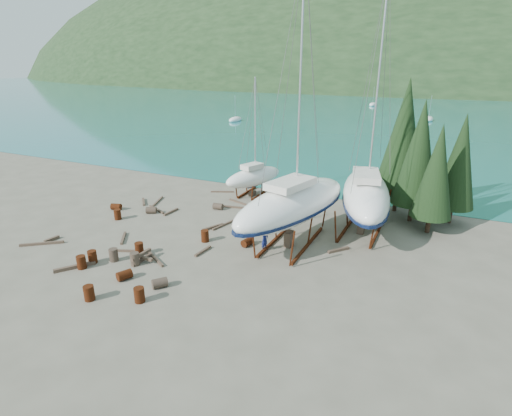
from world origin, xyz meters
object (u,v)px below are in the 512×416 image
at_px(large_sailboat_near, 293,203).
at_px(small_sailboat_shore, 254,176).
at_px(large_sailboat_far, 366,194).
at_px(worker, 265,239).

height_order(large_sailboat_near, small_sailboat_shore, large_sailboat_near).
bearing_deg(large_sailboat_far, worker, -142.70).
bearing_deg(large_sailboat_near, worker, -107.36).
bearing_deg(large_sailboat_near, small_sailboat_shore, 143.98).
xyz_separation_m(large_sailboat_near, small_sailboat_shore, (-7.62, 9.30, -1.23)).
bearing_deg(small_sailboat_shore, worker, -40.52).
height_order(large_sailboat_near, worker, large_sailboat_near).
relative_size(large_sailboat_near, large_sailboat_far, 1.03).
relative_size(large_sailboat_near, worker, 10.81).
xyz_separation_m(large_sailboat_far, small_sailboat_shore, (-11.85, 4.63, -1.18)).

